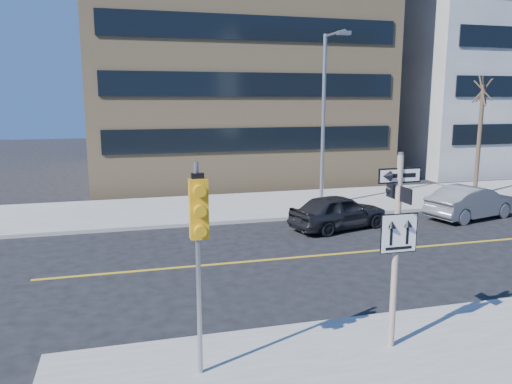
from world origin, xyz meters
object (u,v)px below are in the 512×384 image
object	(u,v)px
streetlight_a	(326,109)
parked_car_a	(339,212)
sign_pole	(397,240)
parked_car_b	(472,202)
traffic_signal	(199,226)
street_tree_west	(483,93)

from	to	relation	value
streetlight_a	parked_car_a	bearing A→B (deg)	-103.14
sign_pole	parked_car_b	world-z (taller)	sign_pole
traffic_signal	street_tree_west	bearing A→B (deg)	39.39
parked_car_b	streetlight_a	bearing A→B (deg)	43.97
parked_car_b	streetlight_a	world-z (taller)	streetlight_a
parked_car_b	streetlight_a	size ratio (longest dim) A/B	0.56
parked_car_b	street_tree_west	size ratio (longest dim) A/B	0.70
streetlight_a	traffic_signal	bearing A→B (deg)	-120.80
traffic_signal	streetlight_a	distance (m)	15.72
parked_car_a	street_tree_west	bearing A→B (deg)	-82.39
sign_pole	parked_car_a	distance (m)	10.29
street_tree_west	traffic_signal	bearing A→B (deg)	-140.61
sign_pole	traffic_signal	bearing A→B (deg)	-177.89
parked_car_a	street_tree_west	distance (m)	11.73
parked_car_b	street_tree_west	xyz separation A→B (m)	(3.40, 4.04, 4.79)
traffic_signal	parked_car_a	size ratio (longest dim) A/B	0.95
streetlight_a	street_tree_west	distance (m)	9.05
parked_car_a	parked_car_b	xyz separation A→B (m)	(6.45, 0.13, 0.02)
traffic_signal	street_tree_west	size ratio (longest dim) A/B	0.63
sign_pole	parked_car_b	size ratio (longest dim) A/B	0.91
parked_car_a	streetlight_a	bearing A→B (deg)	-28.50
traffic_signal	streetlight_a	xyz separation A→B (m)	(8.00, 13.42, 1.73)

